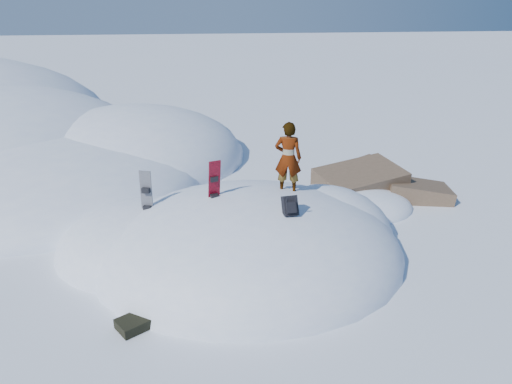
{
  "coord_description": "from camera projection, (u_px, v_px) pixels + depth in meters",
  "views": [
    {
      "loc": [
        -0.9,
        -9.9,
        5.67
      ],
      "look_at": [
        0.19,
        0.3,
        1.47
      ],
      "focal_mm": 35.0,
      "sensor_mm": 36.0,
      "label": 1
    }
  ],
  "objects": [
    {
      "name": "snow_mound",
      "position": [
        241.0,
        252.0,
        11.55
      ],
      "size": [
        8.0,
        6.0,
        3.0
      ],
      "color": "white",
      "rests_on": "ground"
    },
    {
      "name": "gear_pile",
      "position": [
        140.0,
        320.0,
        8.99
      ],
      "size": [
        0.9,
        0.76,
        0.24
      ],
      "rotation": [
        0.0,
        0.0,
        0.59
      ],
      "color": "black",
      "rests_on": "ground"
    },
    {
      "name": "ground",
      "position": [
        249.0,
        257.0,
        11.35
      ],
      "size": [
        120.0,
        120.0,
        0.0
      ],
      "primitive_type": "plane",
      "color": "white",
      "rests_on": "ground"
    },
    {
      "name": "rock_outcrop",
      "position": [
        367.0,
        198.0,
        14.48
      ],
      "size": [
        4.68,
        4.41,
        1.68
      ],
      "color": "brown",
      "rests_on": "ground"
    },
    {
      "name": "snowboard_red",
      "position": [
        214.0,
        189.0,
        10.81
      ],
      "size": [
        0.33,
        0.31,
        1.39
      ],
      "rotation": [
        0.0,
        0.0,
        0.33
      ],
      "color": "red",
      "rests_on": "snow_mound"
    },
    {
      "name": "snowboard_dark",
      "position": [
        147.0,
        201.0,
        11.07
      ],
      "size": [
        0.27,
        0.2,
        1.43
      ],
      "rotation": [
        0.0,
        0.0,
        -0.3
      ],
      "color": "black",
      "rests_on": "snow_mound"
    },
    {
      "name": "backpack",
      "position": [
        290.0,
        206.0,
        10.09
      ],
      "size": [
        0.34,
        0.43,
        0.49
      ],
      "rotation": [
        0.0,
        0.0,
        0.15
      ],
      "color": "black",
      "rests_on": "snow_mound"
    },
    {
      "name": "person",
      "position": [
        288.0,
        158.0,
        11.08
      ],
      "size": [
        0.68,
        0.53,
        1.65
      ],
      "primitive_type": "imported",
      "rotation": [
        0.0,
        0.0,
        2.89
      ],
      "color": "slate",
      "rests_on": "snow_mound"
    }
  ]
}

